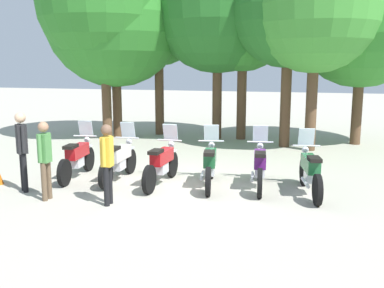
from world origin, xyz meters
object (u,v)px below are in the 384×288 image
person_2 (22,145)px  tree_7 (363,19)px  tree_1 (115,17)px  tree_3 (218,6)px  motorcycle_0 (78,157)px  motorcycle_3 (210,164)px  person_1 (107,159)px  tree_0 (103,3)px  tree_6 (316,8)px  tree_5 (289,9)px  motorcycle_4 (260,165)px  tree_2 (158,20)px  motorcycle_1 (119,160)px  tree_4 (243,25)px  motorcycle_5 (310,171)px  motorcycle_2 (162,163)px  person_0 (45,155)px

person_2 → tree_7: 11.84m
tree_1 → tree_3: size_ratio=0.98×
motorcycle_0 → motorcycle_3: 3.37m
person_1 → tree_0: (-3.85, 7.32, 4.12)m
tree_0 → tree_6: tree_0 is taller
tree_6 → person_1: bearing=-117.1°
motorcycle_3 → tree_0: tree_0 is taller
tree_0 → tree_5: tree_0 is taller
motorcycle_4 → tree_5: bearing=-9.1°
motorcycle_0 → tree_6: 8.71m
person_1 → tree_0: tree_0 is taller
person_1 → tree_2: (-2.38, 9.07, 3.64)m
motorcycle_1 → motorcycle_4: 3.39m
motorcycle_4 → tree_0: (-6.58, 5.16, 4.55)m
tree_0 → person_2: bearing=-77.0°
person_2 → tree_2: (-0.14, 8.75, 3.54)m
tree_2 → tree_6: 6.34m
tree_2 → tree_4: bearing=-4.2°
tree_0 → motorcycle_4: bearing=-38.1°
motorcycle_5 → motorcycle_3: bearing=77.9°
motorcycle_1 → tree_3: size_ratio=0.29×
motorcycle_0 → motorcycle_4: bearing=-94.3°
motorcycle_2 → tree_3: bearing=2.4°
person_2 → tree_3: 9.55m
tree_0 → tree_3: bearing=19.2°
tree_0 → motorcycle_0: bearing=-69.4°
motorcycle_0 → tree_5: bearing=-47.3°
tree_7 → motorcycle_3: bearing=-117.5°
tree_2 → tree_0: bearing=-130.1°
tree_0 → tree_1: size_ratio=1.03×
tree_6 → tree_0: bearing=179.2°
person_1 → motorcycle_5: bearing=-157.7°
tree_5 → motorcycle_1: bearing=-120.6°
tree_1 → person_1: bearing=-64.8°
motorcycle_2 → person_0: bearing=133.8°
motorcycle_5 → tree_5: (-1.04, 5.67, 4.13)m
motorcycle_5 → person_1: size_ratio=1.32×
person_0 → tree_5: tree_5 is taller
motorcycle_4 → person_1: (-2.73, -2.16, 0.43)m
tree_2 → motorcycle_2: bearing=-68.6°
motorcycle_4 → person_0: (-4.12, -2.23, 0.44)m
person_0 → tree_4: (2.46, 8.88, 3.32)m
motorcycle_3 → person_2: bearing=101.4°
motorcycle_5 → tree_4: 8.29m
tree_1 → motorcycle_5: bearing=-38.3°
motorcycle_1 → tree_1: bearing=22.7°
motorcycle_4 → tree_7: (2.49, 6.73, 3.85)m
person_0 → tree_0: bearing=106.9°
tree_3 → motorcycle_2: bearing=-87.1°
motorcycle_1 → tree_2: tree_2 is taller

